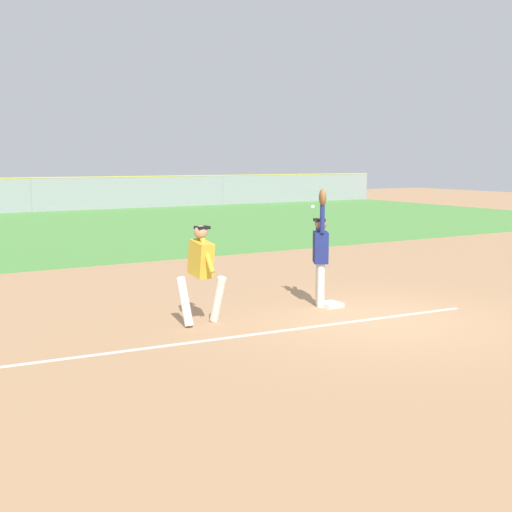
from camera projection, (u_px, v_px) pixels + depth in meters
name	position (u px, v px, depth m)	size (l,w,h in m)	color
ground_plane	(377.00, 318.00, 11.78)	(82.63, 82.63, 0.00)	tan
outfield_grass	(84.00, 228.00, 27.34)	(46.98, 19.89, 0.01)	#549342
chalk_foul_line	(154.00, 347.00, 9.96)	(12.00, 0.10, 0.01)	white
first_base	(330.00, 304.00, 12.73)	(0.38, 0.38, 0.08)	white
fielder	(321.00, 249.00, 12.62)	(0.54, 0.83, 2.28)	silver
runner	(201.00, 268.00, 11.20)	(0.75, 0.84, 1.72)	white
baseball	(313.00, 207.00, 12.63)	(0.07, 0.07, 0.07)	white
outfield_fence	(31.00, 195.00, 35.68)	(47.06, 0.08, 1.88)	#93999E
parked_car_silver	(94.00, 195.00, 40.43)	(4.44, 2.20, 1.25)	#B7B7BC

